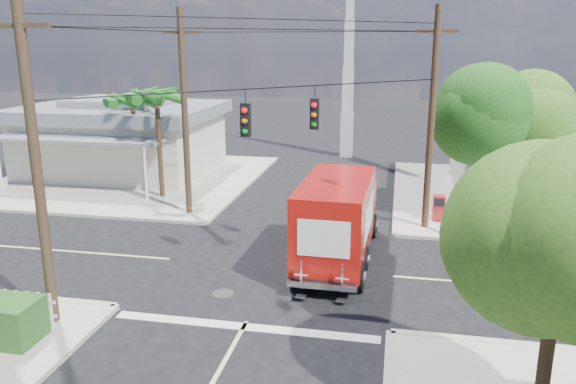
# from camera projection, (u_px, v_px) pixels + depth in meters

# --- Properties ---
(ground) EXTENTS (120.00, 120.00, 0.00)m
(ground) POSITION_uv_depth(u_px,v_px,m) (277.00, 267.00, 19.59)
(ground) COLOR black
(ground) RESTS_ON ground
(sidewalk_ne) EXTENTS (14.12, 14.12, 0.14)m
(sidewalk_ne) POSITION_uv_depth(u_px,v_px,m) (537.00, 199.00, 27.83)
(sidewalk_ne) COLOR #ABA59A
(sidewalk_ne) RESTS_ON ground
(sidewalk_nw) EXTENTS (14.12, 14.12, 0.14)m
(sidewalk_nw) POSITION_uv_depth(u_px,v_px,m) (131.00, 179.00, 31.91)
(sidewalk_nw) COLOR #ABA59A
(sidewalk_nw) RESTS_ON ground
(road_markings) EXTENTS (32.00, 32.00, 0.01)m
(road_markings) POSITION_uv_depth(u_px,v_px,m) (267.00, 285.00, 18.19)
(road_markings) COLOR beige
(road_markings) RESTS_ON ground
(building_ne) EXTENTS (11.80, 10.20, 4.50)m
(building_ne) POSITION_uv_depth(u_px,v_px,m) (572.00, 151.00, 27.97)
(building_ne) COLOR beige
(building_ne) RESTS_ON sidewalk_ne
(building_nw) EXTENTS (10.80, 10.20, 4.30)m
(building_nw) POSITION_uv_depth(u_px,v_px,m) (123.00, 136.00, 33.06)
(building_nw) COLOR beige
(building_nw) RESTS_ON sidewalk_nw
(radio_tower) EXTENTS (0.80, 0.80, 17.00)m
(radio_tower) POSITION_uv_depth(u_px,v_px,m) (348.00, 72.00, 36.97)
(radio_tower) COLOR silver
(radio_tower) RESTS_ON ground
(tree_ne_front) EXTENTS (4.21, 4.14, 6.66)m
(tree_ne_front) POSITION_uv_depth(u_px,v_px,m) (479.00, 112.00, 23.39)
(tree_ne_front) COLOR #422D1C
(tree_ne_front) RESTS_ON sidewalk_ne
(tree_ne_back) EXTENTS (3.77, 3.66, 5.82)m
(tree_ne_back) POSITION_uv_depth(u_px,v_px,m) (532.00, 121.00, 25.14)
(tree_ne_back) COLOR #422D1C
(tree_ne_back) RESTS_ON sidewalk_ne
(tree_se) EXTENTS (3.67, 3.54, 5.62)m
(tree_se) POSITION_uv_depth(u_px,v_px,m) (563.00, 243.00, 10.36)
(tree_se) COLOR #422D1C
(tree_se) RESTS_ON sidewalk_se
(palm_nw_front) EXTENTS (3.01, 3.08, 5.59)m
(palm_nw_front) POSITION_uv_depth(u_px,v_px,m) (157.00, 97.00, 26.78)
(palm_nw_front) COLOR #422D1C
(palm_nw_front) RESTS_ON sidewalk_nw
(palm_nw_back) EXTENTS (3.01, 3.08, 5.19)m
(palm_nw_back) POSITION_uv_depth(u_px,v_px,m) (133.00, 101.00, 28.68)
(palm_nw_back) COLOR #422D1C
(palm_nw_back) RESTS_ON sidewalk_nw
(utility_poles) EXTENTS (12.00, 10.68, 9.00)m
(utility_poles) POSITION_uv_depth(u_px,v_px,m) (243.00, 126.00, 20.19)
(utility_poles) COLOR #473321
(utility_poles) RESTS_ON ground
(vending_boxes) EXTENTS (1.90, 0.50, 1.10)m
(vending_boxes) POSITION_uv_depth(u_px,v_px,m) (455.00, 209.00, 24.06)
(vending_boxes) COLOR #A61E22
(vending_boxes) RESTS_ON sidewalk_ne
(delivery_truck) EXTENTS (2.51, 7.26, 3.11)m
(delivery_truck) POSITION_uv_depth(u_px,v_px,m) (338.00, 218.00, 19.83)
(delivery_truck) COLOR black
(delivery_truck) RESTS_ON ground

